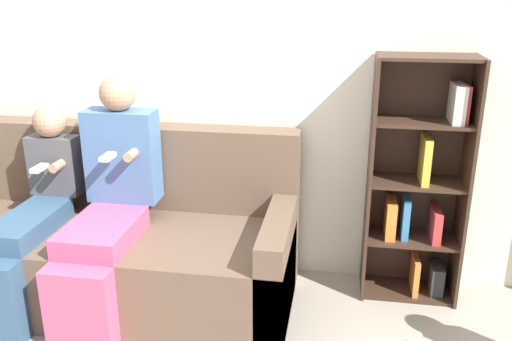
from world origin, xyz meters
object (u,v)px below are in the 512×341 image
at_px(adult_seated, 109,197).
at_px(bookshelf, 419,183).
at_px(couch, 108,243).
at_px(child_seated, 32,211).

distance_m(adult_seated, bookshelf, 1.72).
bearing_deg(adult_seated, bookshelf, 14.25).
relative_size(couch, bookshelf, 1.55).
xyz_separation_m(adult_seated, child_seated, (-0.44, -0.05, -0.09)).
xyz_separation_m(adult_seated, bookshelf, (1.67, 0.42, 0.03)).
relative_size(couch, child_seated, 1.98).
height_order(couch, adult_seated, adult_seated).
bearing_deg(adult_seated, child_seated, -174.08).
relative_size(adult_seated, bookshelf, 0.92).
relative_size(couch, adult_seated, 1.69).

